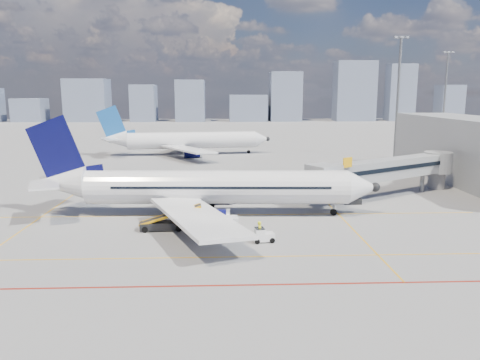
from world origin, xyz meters
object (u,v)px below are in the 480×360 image
(second_aircraft, at_px, (185,141))
(belt_loader, at_px, (164,224))
(baggage_tug, at_px, (262,235))
(main_aircraft, at_px, (202,188))
(cargo_dolly, at_px, (221,226))
(ramp_worker, at_px, (260,231))

(second_aircraft, xyz_separation_m, belt_loader, (2.23, -59.25, -2.55))
(baggage_tug, bearing_deg, belt_loader, 146.05)
(baggage_tug, bearing_deg, second_aircraft, 90.78)
(main_aircraft, xyz_separation_m, second_aircraft, (-5.98, 53.49, 0.00))
(cargo_dolly, bearing_deg, ramp_worker, -28.84)
(main_aircraft, height_order, baggage_tug, main_aircraft)
(second_aircraft, bearing_deg, baggage_tug, -86.74)
(belt_loader, bearing_deg, baggage_tug, -27.97)
(main_aircraft, relative_size, cargo_dolly, 11.06)
(second_aircraft, bearing_deg, main_aircraft, -91.02)
(second_aircraft, xyz_separation_m, baggage_tug, (11.97, -63.60, -2.56))
(second_aircraft, height_order, ramp_worker, second_aircraft)
(second_aircraft, bearing_deg, belt_loader, -95.25)
(belt_loader, height_order, ramp_worker, belt_loader)
(cargo_dolly, relative_size, ramp_worker, 1.82)
(cargo_dolly, bearing_deg, main_aircraft, 102.02)
(cargo_dolly, bearing_deg, second_aircraft, 94.87)
(baggage_tug, relative_size, ramp_worker, 1.10)
(main_aircraft, relative_size, second_aircraft, 1.03)
(cargo_dolly, height_order, ramp_worker, ramp_worker)
(belt_loader, bearing_deg, cargo_dolly, -25.88)
(baggage_tug, bearing_deg, ramp_worker, 128.80)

